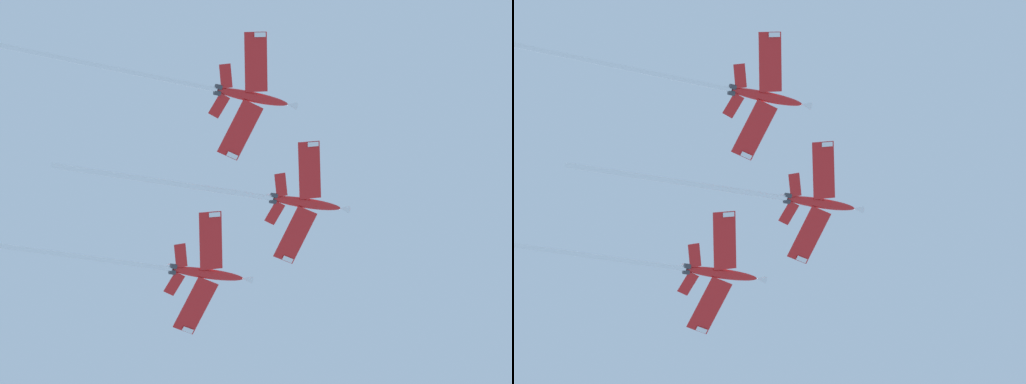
{
  "view_description": "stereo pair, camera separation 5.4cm",
  "coord_description": "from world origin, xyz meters",
  "views": [
    {
      "loc": [
        6.91,
        9.4,
        1.64
      ],
      "look_at": [
        -4.74,
        -13.33,
        163.92
      ],
      "focal_mm": 74.46,
      "sensor_mm": 36.0,
      "label": 1
    },
    {
      "loc": [
        6.95,
        9.37,
        1.64
      ],
      "look_at": [
        -4.74,
        -13.33,
        163.92
      ],
      "focal_mm": 74.46,
      "sensor_mm": 36.0,
      "label": 2
    }
  ],
  "objects": [
    {
      "name": "jet_lead",
      "position": [
        -5.46,
        -13.68,
        163.9
      ],
      "size": [
        44.36,
        20.2,
        17.58
      ],
      "color": "red"
    },
    {
      "name": "jet_left_wing",
      "position": [
        2.81,
        -29.53,
        159.34
      ],
      "size": [
        45.65,
        19.65,
        18.75
      ],
      "color": "red"
    },
    {
      "name": "jet_right_wing",
      "position": [
        8.27,
        -1.88,
        160.71
      ],
      "size": [
        43.7,
        19.56,
        18.8
      ],
      "color": "red"
    }
  ]
}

